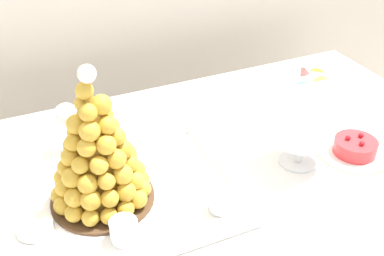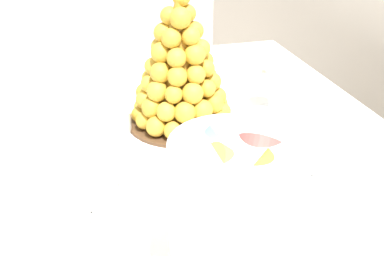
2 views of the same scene
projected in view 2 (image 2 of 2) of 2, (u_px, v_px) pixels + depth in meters
buffet_table at (212, 228)px, 0.90m from camera, size 1.62×0.98×0.79m
serving_tray at (171, 126)px, 1.06m from camera, size 0.60×0.42×0.02m
croquembouche at (180, 69)px, 1.00m from camera, size 0.24×0.24×0.35m
dessert_cup_left at (107, 85)px, 1.20m from camera, size 0.06×0.06×0.05m
dessert_cup_mid_left at (118, 122)px, 1.02m from camera, size 0.06×0.06×0.05m
dessert_cup_centre at (133, 179)px, 0.82m from camera, size 0.05×0.05×0.05m
creme_brulee_ramekin at (150, 92)px, 1.19m from camera, size 0.08×0.08×0.02m
macaron_goblet at (230, 207)px, 0.55m from camera, size 0.15×0.15×0.27m
wine_glass at (273, 70)px, 1.09m from camera, size 0.07×0.07×0.15m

